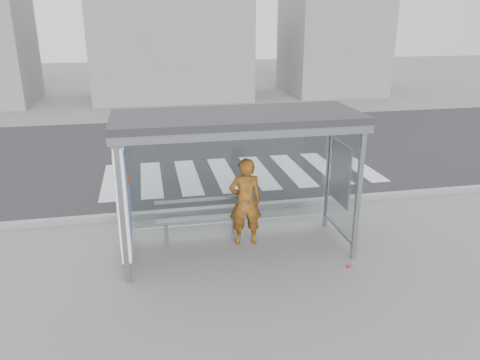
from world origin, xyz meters
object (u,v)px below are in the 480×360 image
Objects in this scene: bus_shelter at (216,150)px; soda_can at (350,266)px; bench at (200,218)px; person at (245,202)px.

soda_can is (2.18, -1.04, -1.95)m from bus_shelter.
bus_shelter is at bearing 154.54° from soda_can.
bench is 2.91m from soda_can.
bench is (-0.28, 0.44, -1.47)m from bus_shelter.
bench is at bearing 122.41° from bus_shelter.
bus_shelter is 1.56m from bench.
bench reaches higher than soda_can.
bus_shelter reaches higher than bench.
soda_can is at bearing -25.46° from bus_shelter.
bus_shelter is at bearing 27.27° from person.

